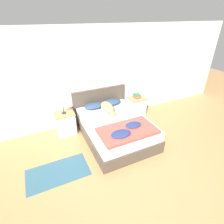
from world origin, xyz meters
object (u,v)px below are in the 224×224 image
bed (115,129)px  nightstand_right (137,107)px  dog (108,108)px  table_lamp (62,103)px  book_stack (137,96)px  pillow_right (112,102)px  nightstand_left (66,123)px  pillow_left (94,106)px

bed → nightstand_right: 1.29m
dog → table_lamp: bearing=164.3°
nightstand_right → book_stack: 0.35m
nightstand_right → book_stack: bearing=84.0°
book_stack → table_lamp: bearing=-179.2°
bed → pillow_right: size_ratio=3.83×
pillow_right → nightstand_right: bearing=-2.9°
nightstand_left → nightstand_right: 2.14m
nightstand_right → nightstand_left: bearing=180.0°
book_stack → nightstand_left: bearing=-179.1°
nightstand_right → book_stack: book_stack is taller
bed → dog: size_ratio=2.55×
pillow_right → table_lamp: (-1.34, -0.04, 0.26)m
nightstand_left → dog: (1.06, -0.29, 0.34)m
dog → book_stack: dog is taller
pillow_left → book_stack: bearing=-0.2°
bed → nightstand_right: nightstand_right is taller
pillow_left → bed: bearing=-70.4°
dog → table_lamp: table_lamp is taller
nightstand_left → pillow_right: (1.34, 0.04, 0.31)m
nightstand_right → table_lamp: (-2.14, 0.01, 0.57)m
nightstand_left → pillow_left: size_ratio=1.16×
pillow_left → table_lamp: bearing=-177.5°
bed → book_stack: bearing=35.1°
dog → bed: bearing=-88.1°
pillow_right → dog: size_ratio=0.67×
nightstand_left → dog: bearing=-15.5°
nightstand_right → table_lamp: table_lamp is taller
pillow_left → pillow_right: (0.54, 0.00, 0.00)m
dog → table_lamp: 1.12m
pillow_left → book_stack: 1.34m
nightstand_left → nightstand_right: (2.14, 0.00, 0.00)m
dog → pillow_left: bearing=127.6°
nightstand_right → dog: dog is taller
pillow_right → book_stack: (0.80, -0.01, 0.04)m
pillow_left → book_stack: size_ratio=2.50×
nightstand_left → pillow_left: pillow_left is taller
bed → table_lamp: bearing=145.9°
bed → pillow_left: 0.88m
dog → book_stack: 1.14m
nightstand_left → nightstand_right: same height
table_lamp → nightstand_left: bearing=-90.0°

